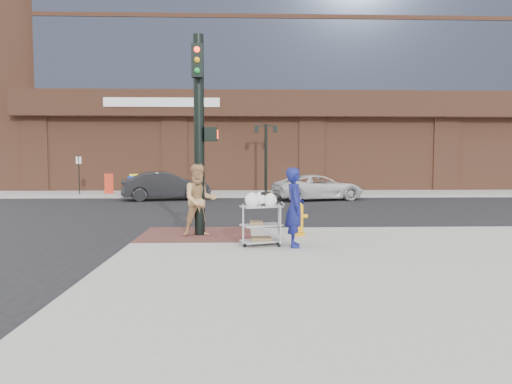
{
  "coord_description": "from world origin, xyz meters",
  "views": [
    {
      "loc": [
        0.55,
        -10.74,
        2.05
      ],
      "look_at": [
        0.93,
        0.71,
        1.25
      ],
      "focal_mm": 32.0,
      "sensor_mm": 36.0,
      "label": 1
    }
  ],
  "objects_px": {
    "pedestrian_tan": "(200,200)",
    "utility_cart": "(261,221)",
    "traffic_signal_pole": "(200,129)",
    "sedan_dark": "(166,186)",
    "lamp_post": "(266,150)",
    "fire_hydrant": "(299,217)",
    "minivan_white": "(318,187)",
    "woman_blue": "(295,207)"
  },
  "relations": [
    {
      "from": "lamp_post",
      "to": "fire_hydrant",
      "type": "height_order",
      "value": "lamp_post"
    },
    {
      "from": "woman_blue",
      "to": "minivan_white",
      "type": "bearing_deg",
      "value": -8.95
    },
    {
      "from": "lamp_post",
      "to": "utility_cart",
      "type": "height_order",
      "value": "lamp_post"
    },
    {
      "from": "minivan_white",
      "to": "sedan_dark",
      "type": "bearing_deg",
      "value": 73.87
    },
    {
      "from": "woman_blue",
      "to": "minivan_white",
      "type": "height_order",
      "value": "woman_blue"
    },
    {
      "from": "sedan_dark",
      "to": "minivan_white",
      "type": "xyz_separation_m",
      "value": [
        7.86,
        -0.24,
        -0.09
      ]
    },
    {
      "from": "pedestrian_tan",
      "to": "sedan_dark",
      "type": "relative_size",
      "value": 0.41
    },
    {
      "from": "sedan_dark",
      "to": "fire_hydrant",
      "type": "relative_size",
      "value": 4.79
    },
    {
      "from": "woman_blue",
      "to": "pedestrian_tan",
      "type": "distance_m",
      "value": 2.67
    },
    {
      "from": "utility_cart",
      "to": "sedan_dark",
      "type": "bearing_deg",
      "value": 107.78
    },
    {
      "from": "pedestrian_tan",
      "to": "sedan_dark",
      "type": "bearing_deg",
      "value": 87.18
    },
    {
      "from": "minivan_white",
      "to": "utility_cart",
      "type": "relative_size",
      "value": 3.86
    },
    {
      "from": "woman_blue",
      "to": "utility_cart",
      "type": "relative_size",
      "value": 1.44
    },
    {
      "from": "utility_cart",
      "to": "pedestrian_tan",
      "type": "bearing_deg",
      "value": 137.66
    },
    {
      "from": "minivan_white",
      "to": "fire_hydrant",
      "type": "bearing_deg",
      "value": 153.73
    },
    {
      "from": "traffic_signal_pole",
      "to": "woman_blue",
      "type": "xyz_separation_m",
      "value": [
        2.2,
        -1.62,
        -1.81
      ]
    },
    {
      "from": "woman_blue",
      "to": "fire_hydrant",
      "type": "relative_size",
      "value": 1.88
    },
    {
      "from": "pedestrian_tan",
      "to": "utility_cart",
      "type": "bearing_deg",
      "value": -58.35
    },
    {
      "from": "utility_cart",
      "to": "traffic_signal_pole",
      "type": "bearing_deg",
      "value": 135.07
    },
    {
      "from": "pedestrian_tan",
      "to": "utility_cart",
      "type": "relative_size",
      "value": 1.5
    },
    {
      "from": "fire_hydrant",
      "to": "woman_blue",
      "type": "bearing_deg",
      "value": -100.78
    },
    {
      "from": "utility_cart",
      "to": "minivan_white",
      "type": "bearing_deg",
      "value": 75.12
    },
    {
      "from": "sedan_dark",
      "to": "minivan_white",
      "type": "bearing_deg",
      "value": -106.83
    },
    {
      "from": "pedestrian_tan",
      "to": "sedan_dark",
      "type": "distance_m",
      "value": 12.49
    },
    {
      "from": "lamp_post",
      "to": "fire_hydrant",
      "type": "xyz_separation_m",
      "value": [
        0.01,
        -15.37,
        -1.99
      ]
    },
    {
      "from": "traffic_signal_pole",
      "to": "minivan_white",
      "type": "bearing_deg",
      "value": 67.02
    },
    {
      "from": "woman_blue",
      "to": "lamp_post",
      "type": "bearing_deg",
      "value": 1.9
    },
    {
      "from": "sedan_dark",
      "to": "utility_cart",
      "type": "xyz_separation_m",
      "value": [
        4.33,
        -13.51,
        -0.04
      ]
    },
    {
      "from": "traffic_signal_pole",
      "to": "pedestrian_tan",
      "type": "distance_m",
      "value": 1.78
    },
    {
      "from": "traffic_signal_pole",
      "to": "utility_cart",
      "type": "bearing_deg",
      "value": -44.93
    },
    {
      "from": "sedan_dark",
      "to": "lamp_post",
      "type": "bearing_deg",
      "value": -74.14
    },
    {
      "from": "lamp_post",
      "to": "traffic_signal_pole",
      "type": "xyz_separation_m",
      "value": [
        -2.48,
        -15.23,
        0.21
      ]
    },
    {
      "from": "sedan_dark",
      "to": "utility_cart",
      "type": "distance_m",
      "value": 14.19
    },
    {
      "from": "sedan_dark",
      "to": "woman_blue",
      "type": "bearing_deg",
      "value": -174.75
    },
    {
      "from": "lamp_post",
      "to": "pedestrian_tan",
      "type": "relative_size",
      "value": 2.21
    },
    {
      "from": "lamp_post",
      "to": "minivan_white",
      "type": "bearing_deg",
      "value": -53.69
    },
    {
      "from": "traffic_signal_pole",
      "to": "utility_cart",
      "type": "height_order",
      "value": "traffic_signal_pole"
    },
    {
      "from": "utility_cart",
      "to": "lamp_post",
      "type": "bearing_deg",
      "value": 86.58
    },
    {
      "from": "traffic_signal_pole",
      "to": "sedan_dark",
      "type": "xyz_separation_m",
      "value": [
        -2.85,
        12.03,
        -2.1
      ]
    },
    {
      "from": "woman_blue",
      "to": "fire_hydrant",
      "type": "height_order",
      "value": "woman_blue"
    },
    {
      "from": "lamp_post",
      "to": "sedan_dark",
      "type": "height_order",
      "value": "lamp_post"
    },
    {
      "from": "traffic_signal_pole",
      "to": "minivan_white",
      "type": "relative_size",
      "value": 1.07
    }
  ]
}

